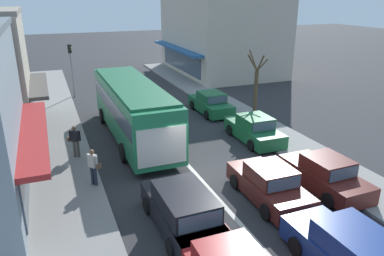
{
  "coord_description": "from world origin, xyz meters",
  "views": [
    {
      "loc": [
        -5.88,
        -14.19,
        7.88
      ],
      "look_at": [
        0.92,
        3.0,
        1.2
      ],
      "focal_mm": 35.0,
      "sensor_mm": 36.0,
      "label": 1
    }
  ],
  "objects_px": {
    "traffic_light_downstreet": "(71,62)",
    "street_tree_right": "(256,91)",
    "parked_sedan_kerb_third": "(211,104)",
    "wagon_adjacent_lane_lead": "(354,256)",
    "city_bus": "(133,107)",
    "parked_sedan_kerb_front": "(325,175)",
    "pedestrian_with_handbag_near": "(93,165)",
    "sedan_queue_far_back": "(269,184)",
    "parked_sedan_kerb_second": "(254,130)",
    "pedestrian_browsing_midblock": "(75,139)",
    "wagon_adjacent_lane_trail": "(183,210)"
  },
  "relations": [
    {
      "from": "city_bus",
      "to": "wagon_adjacent_lane_trail",
      "type": "bearing_deg",
      "value": -92.84
    },
    {
      "from": "street_tree_right",
      "to": "pedestrian_with_handbag_near",
      "type": "bearing_deg",
      "value": -155.23
    },
    {
      "from": "pedestrian_with_handbag_near",
      "to": "sedan_queue_far_back",
      "type": "bearing_deg",
      "value": -29.05
    },
    {
      "from": "pedestrian_browsing_midblock",
      "to": "wagon_adjacent_lane_trail",
      "type": "bearing_deg",
      "value": -68.87
    },
    {
      "from": "sedan_queue_far_back",
      "to": "parked_sedan_kerb_third",
      "type": "xyz_separation_m",
      "value": [
        2.64,
        11.5,
        0.0
      ]
    },
    {
      "from": "sedan_queue_far_back",
      "to": "traffic_light_downstreet",
      "type": "height_order",
      "value": "traffic_light_downstreet"
    },
    {
      "from": "sedan_queue_far_back",
      "to": "traffic_light_downstreet",
      "type": "relative_size",
      "value": 1.01
    },
    {
      "from": "sedan_queue_far_back",
      "to": "parked_sedan_kerb_third",
      "type": "height_order",
      "value": "same"
    },
    {
      "from": "parked_sedan_kerb_front",
      "to": "traffic_light_downstreet",
      "type": "xyz_separation_m",
      "value": [
        -8.49,
        19.47,
        2.19
      ]
    },
    {
      "from": "street_tree_right",
      "to": "pedestrian_browsing_midblock",
      "type": "relative_size",
      "value": 2.79
    },
    {
      "from": "street_tree_right",
      "to": "pedestrian_browsing_midblock",
      "type": "height_order",
      "value": "street_tree_right"
    },
    {
      "from": "wagon_adjacent_lane_lead",
      "to": "traffic_light_downstreet",
      "type": "bearing_deg",
      "value": 103.28
    },
    {
      "from": "traffic_light_downstreet",
      "to": "parked_sedan_kerb_third",
      "type": "bearing_deg",
      "value": -42.67
    },
    {
      "from": "wagon_adjacent_lane_lead",
      "to": "street_tree_right",
      "type": "xyz_separation_m",
      "value": [
        4.49,
        13.22,
        1.39
      ]
    },
    {
      "from": "wagon_adjacent_lane_lead",
      "to": "sedan_queue_far_back",
      "type": "xyz_separation_m",
      "value": [
        0.16,
        4.72,
        -0.08
      ]
    },
    {
      "from": "wagon_adjacent_lane_lead",
      "to": "parked_sedan_kerb_front",
      "type": "relative_size",
      "value": 1.07
    },
    {
      "from": "parked_sedan_kerb_front",
      "to": "parked_sedan_kerb_third",
      "type": "distance_m",
      "value": 11.65
    },
    {
      "from": "pedestrian_browsing_midblock",
      "to": "sedan_queue_far_back",
      "type": "bearing_deg",
      "value": -45.26
    },
    {
      "from": "sedan_queue_far_back",
      "to": "pedestrian_browsing_midblock",
      "type": "relative_size",
      "value": 2.59
    },
    {
      "from": "city_bus",
      "to": "parked_sedan_kerb_second",
      "type": "xyz_separation_m",
      "value": [
        6.19,
        -2.89,
        -1.22
      ]
    },
    {
      "from": "street_tree_right",
      "to": "sedan_queue_far_back",
      "type": "bearing_deg",
      "value": -117.0
    },
    {
      "from": "city_bus",
      "to": "wagon_adjacent_lane_trail",
      "type": "distance_m",
      "value": 9.41
    },
    {
      "from": "parked_sedan_kerb_front",
      "to": "pedestrian_with_handbag_near",
      "type": "bearing_deg",
      "value": 157.77
    },
    {
      "from": "parked_sedan_kerb_front",
      "to": "sedan_queue_far_back",
      "type": "bearing_deg",
      "value": 176.85
    },
    {
      "from": "traffic_light_downstreet",
      "to": "street_tree_right",
      "type": "relative_size",
      "value": 0.92
    },
    {
      "from": "sedan_queue_far_back",
      "to": "parked_sedan_kerb_third",
      "type": "distance_m",
      "value": 11.8
    },
    {
      "from": "wagon_adjacent_lane_lead",
      "to": "parked_sedan_kerb_third",
      "type": "bearing_deg",
      "value": 80.19
    },
    {
      "from": "pedestrian_with_handbag_near",
      "to": "traffic_light_downstreet",
      "type": "bearing_deg",
      "value": 87.97
    },
    {
      "from": "parked_sedan_kerb_second",
      "to": "pedestrian_with_handbag_near",
      "type": "xyz_separation_m",
      "value": [
        -9.12,
        -2.25,
        0.4
      ]
    },
    {
      "from": "wagon_adjacent_lane_lead",
      "to": "parked_sedan_kerb_front",
      "type": "bearing_deg",
      "value": 58.41
    },
    {
      "from": "city_bus",
      "to": "traffic_light_downstreet",
      "type": "relative_size",
      "value": 2.59
    },
    {
      "from": "city_bus",
      "to": "pedestrian_with_handbag_near",
      "type": "xyz_separation_m",
      "value": [
        -2.93,
        -5.14,
        -0.81
      ]
    },
    {
      "from": "parked_sedan_kerb_front",
      "to": "pedestrian_browsing_midblock",
      "type": "bearing_deg",
      "value": 143.42
    },
    {
      "from": "wagon_adjacent_lane_lead",
      "to": "sedan_queue_far_back",
      "type": "bearing_deg",
      "value": 88.03
    },
    {
      "from": "city_bus",
      "to": "parked_sedan_kerb_front",
      "type": "relative_size",
      "value": 2.57
    },
    {
      "from": "wagon_adjacent_lane_trail",
      "to": "parked_sedan_kerb_second",
      "type": "relative_size",
      "value": 1.07
    },
    {
      "from": "sedan_queue_far_back",
      "to": "pedestrian_with_handbag_near",
      "type": "bearing_deg",
      "value": 150.95
    },
    {
      "from": "street_tree_right",
      "to": "pedestrian_browsing_midblock",
      "type": "distance_m",
      "value": 11.33
    },
    {
      "from": "pedestrian_browsing_midblock",
      "to": "parked_sedan_kerb_second",
      "type": "bearing_deg",
      "value": -6.52
    },
    {
      "from": "sedan_queue_far_back",
      "to": "parked_sedan_kerb_third",
      "type": "relative_size",
      "value": 1.0
    },
    {
      "from": "sedan_queue_far_back",
      "to": "parked_sedan_kerb_second",
      "type": "height_order",
      "value": "same"
    },
    {
      "from": "parked_sedan_kerb_second",
      "to": "pedestrian_with_handbag_near",
      "type": "height_order",
      "value": "pedestrian_with_handbag_near"
    },
    {
      "from": "wagon_adjacent_lane_trail",
      "to": "street_tree_right",
      "type": "relative_size",
      "value": 1.0
    },
    {
      "from": "parked_sedan_kerb_second",
      "to": "parked_sedan_kerb_third",
      "type": "xyz_separation_m",
      "value": [
        -0.09,
        5.7,
        0.0
      ]
    },
    {
      "from": "parked_sedan_kerb_second",
      "to": "pedestrian_browsing_midblock",
      "type": "xyz_separation_m",
      "value": [
        -9.56,
        1.09,
        0.4
      ]
    },
    {
      "from": "wagon_adjacent_lane_trail",
      "to": "parked_sedan_kerb_third",
      "type": "xyz_separation_m",
      "value": [
        6.57,
        12.14,
        -0.08
      ]
    },
    {
      "from": "parked_sedan_kerb_third",
      "to": "pedestrian_with_handbag_near",
      "type": "distance_m",
      "value": 12.04
    },
    {
      "from": "wagon_adjacent_lane_lead",
      "to": "pedestrian_with_handbag_near",
      "type": "xyz_separation_m",
      "value": [
        -6.23,
        8.27,
        0.32
      ]
    },
    {
      "from": "city_bus",
      "to": "street_tree_right",
      "type": "height_order",
      "value": "street_tree_right"
    },
    {
      "from": "parked_sedan_kerb_front",
      "to": "pedestrian_with_handbag_near",
      "type": "distance_m",
      "value": 9.78
    }
  ]
}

